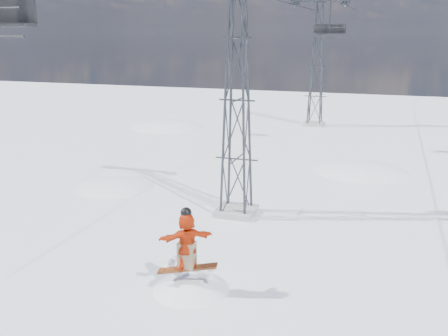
{
  "coord_description": "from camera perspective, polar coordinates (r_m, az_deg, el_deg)",
  "views": [
    {
      "loc": [
        7.39,
        -13.64,
        8.47
      ],
      "look_at": [
        1.78,
        3.19,
        3.63
      ],
      "focal_mm": 40.0,
      "sensor_mm": 36.0,
      "label": 1
    }
  ],
  "objects": [
    {
      "name": "ground",
      "position": [
        17.68,
        -9.04,
        -13.59
      ],
      "size": [
        120.0,
        120.0,
        0.0
      ],
      "primitive_type": "plane",
      "color": "white",
      "rests_on": "ground"
    },
    {
      "name": "lift_chair_mid",
      "position": [
        36.6,
        11.95,
        15.19
      ],
      "size": [
        2.23,
        0.64,
        2.76
      ],
      "color": "black",
      "rests_on": "ground"
    },
    {
      "name": "lift_tower_near",
      "position": [
        22.82,
        1.48,
        7.68
      ],
      "size": [
        5.2,
        1.8,
        11.43
      ],
      "color": "#999999",
      "rests_on": "ground"
    },
    {
      "name": "snowboarder_jump",
      "position": [
        18.37,
        -3.67,
        -18.01
      ],
      "size": [
        4.4,
        4.4,
        6.99
      ],
      "color": "white",
      "rests_on": "ground"
    },
    {
      "name": "lift_tower_far",
      "position": [
        47.2,
        10.56,
        11.34
      ],
      "size": [
        5.2,
        1.8,
        11.43
      ],
      "color": "#999999",
      "rests_on": "ground"
    },
    {
      "name": "snow_terrain",
      "position": [
        41.12,
        -0.73,
        -10.81
      ],
      "size": [
        39.0,
        37.0,
        22.0
      ],
      "color": "white",
      "rests_on": "ground"
    }
  ]
}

